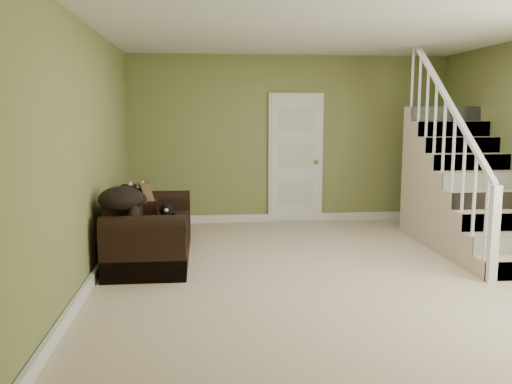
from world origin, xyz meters
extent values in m
cube|color=#C1A98B|center=(0.00, 0.00, 0.00)|extent=(5.00, 5.50, 0.01)
cube|color=white|center=(0.00, 0.00, 2.60)|extent=(5.00, 5.50, 0.01)
cube|color=olive|center=(0.00, 2.75, 1.30)|extent=(5.00, 0.04, 2.60)
cube|color=olive|center=(0.00, -2.75, 1.30)|extent=(5.00, 0.04, 2.60)
cube|color=olive|center=(-2.50, 0.00, 1.30)|extent=(0.04, 5.50, 2.60)
cube|color=white|center=(0.00, 2.72, 0.06)|extent=(5.00, 0.04, 0.12)
cube|color=white|center=(-2.47, 0.00, 0.06)|extent=(0.04, 5.50, 0.12)
cube|color=white|center=(0.10, 2.71, 1.01)|extent=(0.86, 0.05, 2.02)
cube|color=white|center=(0.10, 2.69, 1.00)|extent=(0.78, 0.04, 1.96)
sphere|color=olive|center=(0.42, 2.65, 0.95)|extent=(0.07, 0.07, 0.07)
cylinder|color=white|center=(1.55, -0.46, 0.65)|extent=(0.04, 0.04, 0.90)
cube|color=#C1A98B|center=(2.00, -0.19, 0.20)|extent=(1.00, 0.27, 0.40)
cylinder|color=white|center=(1.55, -0.19, 0.85)|extent=(0.04, 0.04, 0.90)
cube|color=#C1A98B|center=(2.00, 0.08, 0.30)|extent=(1.00, 0.27, 0.60)
cylinder|color=white|center=(1.55, 0.08, 1.05)|extent=(0.04, 0.04, 0.90)
cube|color=#C1A98B|center=(2.00, 0.35, 0.40)|extent=(1.00, 0.27, 0.80)
cylinder|color=white|center=(1.55, 0.35, 1.25)|extent=(0.04, 0.04, 0.90)
cube|color=#C1A98B|center=(2.00, 0.62, 0.50)|extent=(1.00, 0.27, 1.00)
cylinder|color=white|center=(1.55, 0.62, 1.45)|extent=(0.04, 0.04, 0.90)
cube|color=#C1A98B|center=(2.00, 0.89, 0.60)|extent=(1.00, 0.27, 1.20)
cylinder|color=white|center=(1.55, 0.89, 1.65)|extent=(0.04, 0.04, 0.90)
cube|color=#C1A98B|center=(2.00, 1.16, 0.70)|extent=(1.00, 0.27, 1.40)
cylinder|color=white|center=(1.55, 1.16, 1.85)|extent=(0.04, 0.04, 0.90)
cube|color=#C1A98B|center=(2.00, 1.43, 0.80)|extent=(1.00, 0.27, 1.60)
cylinder|color=white|center=(1.55, 1.43, 2.05)|extent=(0.04, 0.04, 0.90)
cube|color=#C1A98B|center=(2.00, 1.70, 0.90)|extent=(1.00, 0.27, 1.80)
cylinder|color=white|center=(1.55, 1.70, 2.25)|extent=(0.04, 0.04, 0.90)
cube|color=white|center=(1.55, -0.62, 0.50)|extent=(0.09, 0.09, 1.00)
cube|color=white|center=(1.55, 0.62, 1.90)|extent=(0.06, 2.46, 1.84)
cube|color=black|center=(-1.97, 0.67, 0.11)|extent=(0.87, 2.01, 0.23)
cube|color=black|center=(-1.88, 0.67, 0.33)|extent=(0.66, 1.52, 0.20)
cube|color=black|center=(-1.97, -0.22, 0.28)|extent=(0.87, 0.23, 0.57)
cube|color=black|center=(-1.97, 1.56, 0.28)|extent=(0.87, 0.23, 0.57)
cylinder|color=black|center=(-1.97, -0.22, 0.57)|extent=(0.87, 0.23, 0.23)
cylinder|color=black|center=(-1.97, 1.56, 0.57)|extent=(0.87, 0.23, 0.23)
cube|color=black|center=(-2.31, 0.67, 0.51)|extent=(0.18, 1.55, 0.58)
cube|color=black|center=(-2.17, 0.67, 0.58)|extent=(0.13, 1.50, 0.32)
cube|color=black|center=(-2.20, 1.37, 0.31)|extent=(0.54, 0.54, 0.61)
cylinder|color=silver|center=(-2.29, 1.31, 0.71)|extent=(0.06, 0.06, 0.20)
cylinder|color=#2F50B9|center=(-2.29, 1.31, 0.71)|extent=(0.07, 0.07, 0.05)
cylinder|color=white|center=(-2.29, 1.31, 0.83)|extent=(0.03, 0.03, 0.03)
cylinder|color=silver|center=(-2.13, 1.35, 0.71)|extent=(0.06, 0.06, 0.20)
cylinder|color=#2F50B9|center=(-2.13, 1.35, 0.71)|extent=(0.07, 0.07, 0.05)
cylinder|color=white|center=(-2.13, 1.35, 0.83)|extent=(0.03, 0.03, 0.03)
ellipsoid|color=black|center=(-1.82, 1.04, 0.51)|extent=(0.19, 0.31, 0.16)
ellipsoid|color=white|center=(-1.82, 0.97, 0.48)|extent=(0.10, 0.13, 0.08)
sphere|color=black|center=(-1.82, 0.88, 0.56)|extent=(0.12, 0.12, 0.11)
ellipsoid|color=white|center=(-1.82, 0.84, 0.54)|extent=(0.06, 0.05, 0.05)
cone|color=black|center=(-1.85, 0.89, 0.62)|extent=(0.04, 0.05, 0.05)
cone|color=black|center=(-1.79, 0.89, 0.62)|extent=(0.04, 0.05, 0.05)
cylinder|color=black|center=(-1.74, 1.15, 0.45)|extent=(0.10, 0.22, 0.03)
ellipsoid|color=yellow|center=(-1.78, 0.26, 0.46)|extent=(0.16, 0.22, 0.06)
cube|color=#45311B|center=(-2.07, 1.35, 0.60)|extent=(0.31, 0.48, 0.46)
ellipsoid|color=black|center=(-2.21, 0.03, 0.82)|extent=(0.60, 0.70, 0.25)
camera|label=1|loc=(-1.35, -5.69, 1.70)|focal=38.00mm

